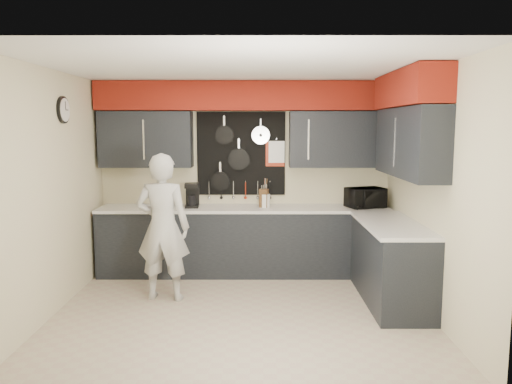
{
  "coord_description": "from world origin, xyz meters",
  "views": [
    {
      "loc": [
        0.17,
        -5.19,
        1.99
      ],
      "look_at": [
        0.16,
        0.5,
        1.25
      ],
      "focal_mm": 35.0,
      "sensor_mm": 36.0,
      "label": 1
    }
  ],
  "objects_px": {
    "knife_block": "(264,198)",
    "person": "(163,227)",
    "coffee_maker": "(192,195)",
    "utensil_crock": "(265,201)",
    "microwave": "(365,198)"
  },
  "relations": [
    {
      "from": "microwave",
      "to": "knife_block",
      "type": "distance_m",
      "value": 1.35
    },
    {
      "from": "knife_block",
      "to": "utensil_crock",
      "type": "relative_size",
      "value": 1.38
    },
    {
      "from": "knife_block",
      "to": "utensil_crock",
      "type": "xyz_separation_m",
      "value": [
        0.01,
        0.0,
        -0.03
      ]
    },
    {
      "from": "utensil_crock",
      "to": "person",
      "type": "bearing_deg",
      "value": -139.67
    },
    {
      "from": "utensil_crock",
      "to": "person",
      "type": "distance_m",
      "value": 1.57
    },
    {
      "from": "microwave",
      "to": "utensil_crock",
      "type": "relative_size",
      "value": 2.69
    },
    {
      "from": "utensil_crock",
      "to": "coffee_maker",
      "type": "relative_size",
      "value": 0.55
    },
    {
      "from": "knife_block",
      "to": "person",
      "type": "distance_m",
      "value": 1.56
    },
    {
      "from": "utensil_crock",
      "to": "person",
      "type": "height_order",
      "value": "person"
    },
    {
      "from": "microwave",
      "to": "utensil_crock",
      "type": "bearing_deg",
      "value": 160.25
    },
    {
      "from": "microwave",
      "to": "person",
      "type": "relative_size",
      "value": 0.28
    },
    {
      "from": "knife_block",
      "to": "coffee_maker",
      "type": "height_order",
      "value": "coffee_maker"
    },
    {
      "from": "microwave",
      "to": "coffee_maker",
      "type": "height_order",
      "value": "coffee_maker"
    },
    {
      "from": "coffee_maker",
      "to": "person",
      "type": "distance_m",
      "value": 1.07
    },
    {
      "from": "person",
      "to": "utensil_crock",
      "type": "bearing_deg",
      "value": -133.94
    }
  ]
}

